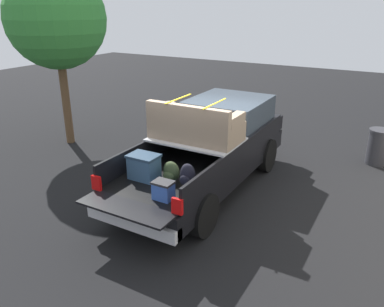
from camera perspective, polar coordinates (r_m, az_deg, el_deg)
ground_plane at (r=9.23m, az=1.86°, el=-5.18°), size 40.00×40.00×0.00m
pickup_truck at (r=9.15m, az=3.04°, el=1.31°), size 6.05×2.06×2.23m
tree_background at (r=12.18m, az=-19.52°, el=18.26°), size 2.85×2.85×5.14m
trash_can at (r=11.60m, az=25.90°, el=0.92°), size 0.60×0.60×0.98m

